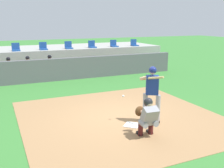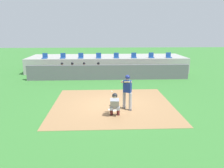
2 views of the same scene
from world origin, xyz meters
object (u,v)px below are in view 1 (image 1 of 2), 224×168
object	(u,v)px
stadium_seat_5	(92,46)
stadium_seat_7	(134,44)
catcher_crouched	(147,116)
stadium_seat_3	(43,48)
dugout_player_1	(9,69)
stadium_seat_6	(114,45)
stadium_seat_2	(16,49)
stadium_seat_4	(69,47)
dugout_player_3	(51,66)
batter_at_plate	(152,91)
dugout_player_2	(29,68)
home_plate	(132,125)

from	to	relation	value
stadium_seat_5	stadium_seat_7	xyz separation A→B (m)	(3.25, 0.00, 0.00)
catcher_crouched	stadium_seat_3	distance (m)	11.09
dugout_player_1	stadium_seat_7	world-z (taller)	stadium_seat_7
dugout_player_1	stadium_seat_6	bearing A→B (deg)	16.06
dugout_player_1	stadium_seat_2	bearing A→B (deg)	74.42
catcher_crouched	stadium_seat_4	distance (m)	11.09
dugout_player_1	stadium_seat_2	xyz separation A→B (m)	(0.57, 2.03, 0.86)
stadium_seat_3	dugout_player_3	bearing A→B (deg)	-90.26
dugout_player_1	stadium_seat_6	world-z (taller)	stadium_seat_6
stadium_seat_6	stadium_seat_7	xyz separation A→B (m)	(1.62, 0.00, 0.00)
batter_at_plate	stadium_seat_5	xyz separation A→B (m)	(1.75, 10.15, 0.50)
dugout_player_2	stadium_seat_6	world-z (taller)	stadium_seat_6
stadium_seat_2	stadium_seat_4	size ratio (longest dim) A/B	1.00
dugout_player_1	stadium_seat_7	size ratio (longest dim) A/B	2.71
dugout_player_1	dugout_player_2	world-z (taller)	same
stadium_seat_5	stadium_seat_6	xyz separation A→B (m)	(1.63, 0.00, 0.00)
dugout_player_2	stadium_seat_7	world-z (taller)	stadium_seat_7
dugout_player_2	stadium_seat_4	bearing A→B (deg)	35.68
stadium_seat_2	stadium_seat_6	bearing A→B (deg)	0.00
stadium_seat_3	batter_at_plate	bearing A→B (deg)	-81.57
dugout_player_3	stadium_seat_2	bearing A→B (deg)	128.45
home_plate	catcher_crouched	distance (m)	1.03
dugout_player_2	stadium_seat_5	world-z (taller)	stadium_seat_5
dugout_player_1	home_plate	bearing A→B (deg)	-69.75
catcher_crouched	stadium_seat_2	size ratio (longest dim) A/B	3.57
stadium_seat_7	batter_at_plate	bearing A→B (deg)	-116.21
catcher_crouched	stadium_seat_3	world-z (taller)	stadium_seat_3
catcher_crouched	stadium_seat_6	world-z (taller)	stadium_seat_6
dugout_player_2	stadium_seat_3	size ratio (longest dim) A/B	2.71
dugout_player_2	dugout_player_1	bearing A→B (deg)	180.00
stadium_seat_4	dugout_player_2	bearing A→B (deg)	-144.32
stadium_seat_6	stadium_seat_5	bearing A→B (deg)	180.00
catcher_crouched	stadium_seat_7	xyz separation A→B (m)	(5.68, 11.02, 0.93)
home_plate	stadium_seat_6	bearing A→B (deg)	68.24
dugout_player_2	dugout_player_3	xyz separation A→B (m)	(1.20, 0.00, 0.00)
home_plate	dugout_player_3	bearing A→B (deg)	95.76
home_plate	stadium_seat_7	world-z (taller)	stadium_seat_7
home_plate	dugout_player_3	distance (m)	8.21
home_plate	stadium_seat_7	distance (m)	11.76
batter_at_plate	stadium_seat_6	size ratio (longest dim) A/B	3.76
home_plate	dugout_player_2	xyz separation A→B (m)	(-2.02, 8.14, 0.65)
dugout_player_2	stadium_seat_7	distance (m)	8.02
stadium_seat_4	batter_at_plate	bearing A→B (deg)	-90.68
stadium_seat_5	stadium_seat_7	size ratio (longest dim) A/B	1.00
batter_at_plate	stadium_seat_6	xyz separation A→B (m)	(3.37, 10.15, 0.50)
stadium_seat_2	stadium_seat_5	distance (m)	4.88
stadium_seat_3	stadium_seat_6	bearing A→B (deg)	0.00
stadium_seat_2	stadium_seat_7	world-z (taller)	same
stadium_seat_3	stadium_seat_5	xyz separation A→B (m)	(3.25, 0.00, 0.00)
stadium_seat_5	dugout_player_3	bearing A→B (deg)	-148.02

